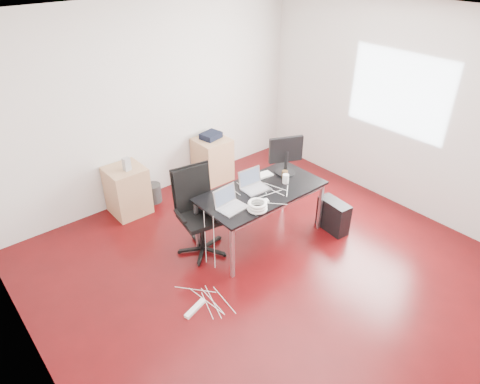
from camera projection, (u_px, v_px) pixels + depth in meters
room_shell at (277, 166)px, 4.39m from camera, size 5.00×5.00×5.00m
desk at (261, 194)px, 5.31m from camera, size 1.60×0.80×0.73m
office_chair at (198, 207)px, 5.18m from camera, size 0.55×0.57×1.08m
filing_cabinet_left at (127, 190)px, 6.02m from camera, size 0.50×0.50×0.70m
filing_cabinet_right at (212, 159)px, 6.83m from camera, size 0.50×0.50×0.70m
pc_tower at (333, 216)px, 5.71m from camera, size 0.25×0.47×0.44m
wastebasket at (153, 193)px, 6.36m from camera, size 0.28×0.28×0.28m
power_strip at (195, 308)px, 4.57m from camera, size 0.30×0.14×0.04m
laptop_left at (230, 203)px, 4.93m from camera, size 0.35×0.28×0.23m
laptop_right at (254, 184)px, 5.30m from camera, size 0.35×0.27×0.23m
monitor at (286, 153)px, 5.52m from camera, size 0.43×0.26×0.51m
keyboard at (257, 177)px, 5.55m from camera, size 0.46×0.20×0.02m
cup_white at (286, 179)px, 5.41m from camera, size 0.10×0.10×0.12m
cup_brown at (285, 174)px, 5.53m from camera, size 0.10×0.10×0.10m
cable_coil at (257, 206)px, 4.88m from camera, size 0.24×0.24×0.11m
power_adapter at (265, 201)px, 5.05m from camera, size 0.09×0.09×0.03m
speaker at (127, 164)px, 5.75m from camera, size 0.10×0.09×0.18m
navy_garment at (211, 136)px, 6.67m from camera, size 0.34×0.30×0.09m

